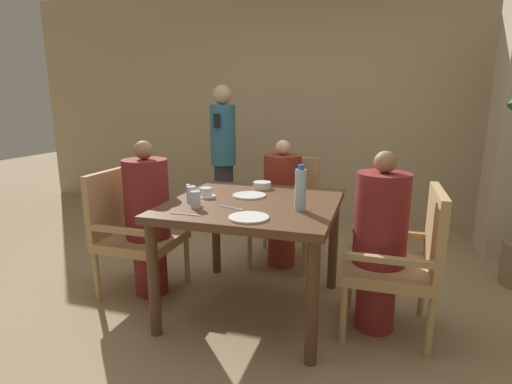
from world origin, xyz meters
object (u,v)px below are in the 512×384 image
(plate_main_left, at_px, (249,217))
(chair_right_side, at_px, (404,257))
(chair_left_side, at_px, (131,228))
(diner_in_right_chair, at_px, (380,241))
(standing_host, at_px, (223,155))
(diner_in_far_chair, at_px, (282,202))
(glass_tall_near, at_px, (191,194))
(water_bottle, at_px, (300,189))
(glass_tall_mid, at_px, (195,200))
(chair_far_side, at_px, (286,206))
(bowl_small, at_px, (262,185))
(plate_main_right, at_px, (249,195))
(diner_in_left_chair, at_px, (148,217))
(teacup_with_saucer, at_px, (206,193))

(plate_main_left, bearing_deg, chair_right_side, 24.14)
(chair_left_side, xyz_separation_m, plate_main_left, (1.05, -0.39, 0.28))
(diner_in_right_chair, xyz_separation_m, standing_host, (-1.65, 1.56, 0.27))
(diner_in_far_chair, relative_size, chair_right_side, 1.20)
(standing_host, xyz_separation_m, glass_tall_near, (0.46, -1.71, -0.03))
(diner_in_right_chair, height_order, water_bottle, diner_in_right_chair)
(water_bottle, distance_m, glass_tall_mid, 0.65)
(plate_main_left, bearing_deg, chair_left_side, 159.80)
(water_bottle, bearing_deg, chair_right_side, 11.63)
(standing_host, xyz_separation_m, water_bottle, (1.17, -1.69, 0.05))
(chair_far_side, bearing_deg, plate_main_left, -85.99)
(diner_in_far_chair, bearing_deg, chair_right_side, -40.34)
(glass_tall_near, bearing_deg, glass_tall_mid, -54.25)
(chair_left_side, height_order, bowl_small, chair_left_side)
(plate_main_right, distance_m, glass_tall_mid, 0.45)
(plate_main_right, bearing_deg, chair_right_side, -6.76)
(bowl_small, height_order, water_bottle, water_bottle)
(glass_tall_near, bearing_deg, chair_right_side, 6.36)
(diner_in_right_chair, distance_m, bowl_small, 0.98)
(diner_in_left_chair, height_order, water_bottle, diner_in_left_chair)
(chair_left_side, xyz_separation_m, diner_in_far_chair, (0.96, 0.81, 0.07))
(diner_in_right_chair, distance_m, standing_host, 2.29)
(standing_host, distance_m, plate_main_right, 1.63)
(diner_in_far_chair, bearing_deg, glass_tall_near, -111.41)
(standing_host, bearing_deg, chair_right_side, -40.98)
(water_bottle, bearing_deg, diner_in_right_chair, 15.07)
(chair_right_side, bearing_deg, diner_in_right_chair, 180.00)
(bowl_small, bearing_deg, chair_right_side, -21.18)
(chair_left_side, relative_size, chair_far_side, 1.00)
(chair_left_side, height_order, chair_right_side, same)
(chair_right_side, relative_size, glass_tall_mid, 8.72)
(water_bottle, bearing_deg, plate_main_left, -133.04)
(standing_host, relative_size, bowl_small, 11.82)
(diner_in_right_chair, bearing_deg, glass_tall_near, -172.86)
(plate_main_left, relative_size, water_bottle, 0.83)
(diner_in_right_chair, xyz_separation_m, teacup_with_saucer, (-1.16, 0.02, 0.22))
(standing_host, bearing_deg, water_bottle, -55.20)
(diner_in_far_chair, bearing_deg, water_bottle, -70.34)
(teacup_with_saucer, height_order, glass_tall_near, glass_tall_near)
(diner_in_right_chair, relative_size, standing_host, 0.72)
(diner_in_left_chair, xyz_separation_m, plate_main_right, (0.74, 0.12, 0.19))
(diner_in_right_chair, bearing_deg, chair_far_side, 130.21)
(diner_in_left_chair, relative_size, glass_tall_mid, 10.87)
(diner_in_left_chair, relative_size, diner_in_far_chair, 1.04)
(standing_host, bearing_deg, teacup_with_saucer, -72.53)
(diner_in_right_chair, distance_m, water_bottle, 0.59)
(standing_host, relative_size, glass_tall_near, 14.99)
(chair_far_side, xyz_separation_m, bowl_small, (-0.06, -0.57, 0.30))
(diner_in_left_chair, distance_m, standing_host, 1.58)
(diner_in_far_chair, relative_size, teacup_with_saucer, 8.36)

